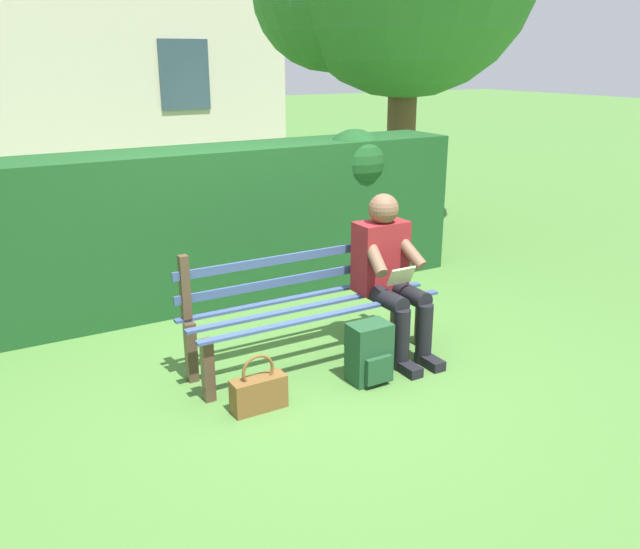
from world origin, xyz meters
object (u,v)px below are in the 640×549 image
(backpack, at_px, (369,353))
(person_seated, at_px, (390,271))
(park_bench, at_px, (308,303))
(handbag, at_px, (259,392))

(backpack, bearing_deg, person_seated, -139.27)
(park_bench, bearing_deg, handbag, 37.92)
(park_bench, xyz_separation_m, handbag, (0.63, 0.49, -0.31))
(person_seated, bearing_deg, backpack, 40.73)
(park_bench, distance_m, person_seated, 0.64)
(backpack, xyz_separation_m, handbag, (0.81, -0.02, -0.08))
(person_seated, distance_m, handbag, 1.35)
(park_bench, xyz_separation_m, person_seated, (-0.58, 0.17, 0.19))
(handbag, bearing_deg, park_bench, -142.08)
(person_seated, relative_size, backpack, 2.83)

